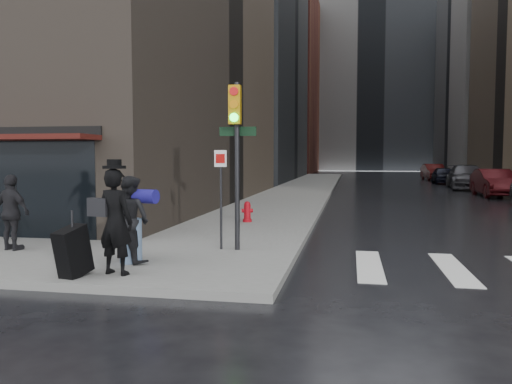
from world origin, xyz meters
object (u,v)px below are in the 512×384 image
fire_hydrant (247,213)px  parked_car_2 (494,183)px  parked_car_3 (467,177)px  parked_car_4 (443,175)px  man_jeans (131,219)px  parked_car_5 (434,172)px  man_overcoat (107,226)px  traffic_light (235,142)px  man_greycoat (12,212)px

fire_hydrant → parked_car_2: bearing=52.3°
fire_hydrant → parked_car_3: 23.71m
fire_hydrant → parked_car_4: (10.65, 27.75, 0.26)m
man_jeans → parked_car_5: (11.91, 40.85, -0.22)m
man_overcoat → man_jeans: (-0.05, 1.05, -0.01)m
man_jeans → parked_car_2: 23.81m
traffic_light → parked_car_5: traffic_light is taller
man_jeans → traffic_light: traffic_light is taller
fire_hydrant → man_greycoat: bearing=-125.8°
fire_hydrant → man_jeans: bearing=-98.7°
parked_car_2 → parked_car_5: 20.26m
fire_hydrant → parked_car_5: parked_car_5 is taller
traffic_light → parked_car_5: bearing=74.9°
man_overcoat → man_greycoat: (-3.14, 1.75, -0.02)m
traffic_light → parked_car_3: 27.78m
fire_hydrant → parked_car_3: (10.99, 21.00, 0.39)m
man_overcoat → man_greycoat: size_ratio=1.23×
parked_car_3 → man_jeans: bearing=-109.1°
man_jeans → traffic_light: 2.76m
fire_hydrant → parked_car_2: size_ratio=0.14×
traffic_light → parked_car_3: bearing=67.7°
man_greycoat → parked_car_5: 42.86m
parked_car_4 → man_greycoat: bearing=-110.7°
fire_hydrant → parked_car_4: bearing=69.0°
parked_car_5 → parked_car_3: bearing=-93.1°
man_overcoat → traffic_light: 3.44m
fire_hydrant → parked_car_3: bearing=62.4°
traffic_light → parked_car_4: 34.04m
fire_hydrant → parked_car_4: parked_car_4 is taller
man_overcoat → parked_car_4: man_overcoat is taller
man_overcoat → parked_car_5: 43.54m
man_greycoat → parked_car_3: 30.60m
man_overcoat → parked_car_3: bearing=-101.8°
traffic_light → parked_car_3: size_ratio=0.64×
parked_car_2 → parked_car_5: size_ratio=0.99×
parked_car_3 → parked_car_5: size_ratio=1.21×
man_greycoat → parked_car_3: (15.06, 26.64, -0.15)m
man_jeans → fire_hydrant: 6.44m
man_overcoat → man_jeans: bearing=-76.5°
parked_car_3 → parked_car_4: 6.76m
man_overcoat → parked_car_5: man_overcoat is taller
traffic_light → parked_car_5: size_ratio=0.77×
traffic_light → parked_car_3: traffic_light is taller
parked_car_2 → fire_hydrant: bearing=-127.8°
fire_hydrant → parked_car_3: size_ratio=0.11×
traffic_light → parked_car_4: size_ratio=0.88×
man_overcoat → man_jeans: size_ratio=1.21×
parked_car_3 → man_overcoat: bearing=-108.3°
traffic_light → parked_car_5: 40.61m
man_greycoat → parked_car_4: (14.72, 33.39, -0.28)m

